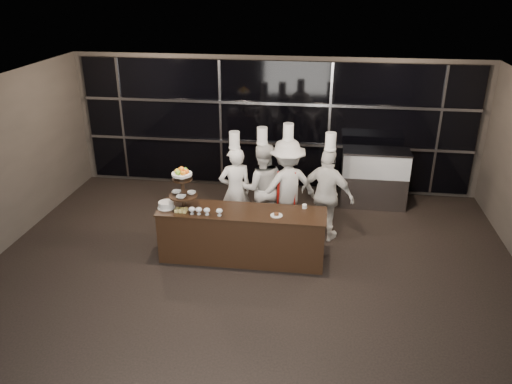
# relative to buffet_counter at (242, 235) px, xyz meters

# --- Properties ---
(room) EXTENTS (10.00, 10.00, 10.00)m
(room) POSITION_rel_buffet_counter_xyz_m (0.21, -1.74, 1.03)
(room) COLOR black
(room) RESTS_ON ground
(window_wall) EXTENTS (8.60, 0.10, 2.80)m
(window_wall) POSITION_rel_buffet_counter_xyz_m (0.21, 3.19, 1.04)
(window_wall) COLOR black
(window_wall) RESTS_ON ground
(buffet_counter) EXTENTS (2.84, 0.74, 0.92)m
(buffet_counter) POSITION_rel_buffet_counter_xyz_m (0.00, 0.00, 0.00)
(buffet_counter) COLOR black
(buffet_counter) RESTS_ON ground
(display_stand) EXTENTS (0.48, 0.48, 0.74)m
(display_stand) POSITION_rel_buffet_counter_xyz_m (-1.00, -0.00, 0.87)
(display_stand) COLOR black
(display_stand) RESTS_ON buffet_counter
(compotes) EXTENTS (0.57, 0.11, 0.12)m
(compotes) POSITION_rel_buffet_counter_xyz_m (-0.59, -0.22, 0.54)
(compotes) COLOR silver
(compotes) RESTS_ON buffet_counter
(layer_cake) EXTENTS (0.30, 0.30, 0.11)m
(layer_cake) POSITION_rel_buffet_counter_xyz_m (-1.29, -0.05, 0.51)
(layer_cake) COLOR white
(layer_cake) RESTS_ON buffet_counter
(pastry_squares) EXTENTS (0.20, 0.13, 0.05)m
(pastry_squares) POSITION_rel_buffet_counter_xyz_m (-1.00, -0.17, 0.48)
(pastry_squares) COLOR #F3DD77
(pastry_squares) RESTS_ON buffet_counter
(small_plate) EXTENTS (0.20, 0.20, 0.05)m
(small_plate) POSITION_rel_buffet_counter_xyz_m (0.60, -0.10, 0.47)
(small_plate) COLOR white
(small_plate) RESTS_ON buffet_counter
(chef_cup) EXTENTS (0.08, 0.08, 0.07)m
(chef_cup) POSITION_rel_buffet_counter_xyz_m (1.04, 0.25, 0.49)
(chef_cup) COLOR white
(chef_cup) RESTS_ON buffet_counter
(display_case) EXTENTS (1.38, 0.60, 1.24)m
(display_case) POSITION_rel_buffet_counter_xyz_m (2.40, 2.56, 0.22)
(display_case) COLOR #A5A5AA
(display_case) RESTS_ON ground
(chef_a) EXTENTS (0.73, 0.62, 2.00)m
(chef_a) POSITION_rel_buffet_counter_xyz_m (-0.28, 0.97, 0.41)
(chef_a) COLOR white
(chef_a) RESTS_ON ground
(chef_b) EXTENTS (0.97, 0.83, 2.05)m
(chef_b) POSITION_rel_buffet_counter_xyz_m (0.20, 1.14, 0.42)
(chef_b) COLOR silver
(chef_b) RESTS_ON ground
(chef_c) EXTENTS (1.37, 1.16, 2.14)m
(chef_c) POSITION_rel_buffet_counter_xyz_m (0.67, 1.15, 0.46)
(chef_c) COLOR silver
(chef_c) RESTS_ON ground
(chef_d) EXTENTS (1.12, 0.82, 2.06)m
(chef_d) POSITION_rel_buffet_counter_xyz_m (1.42, 0.94, 0.43)
(chef_d) COLOR white
(chef_d) RESTS_ON ground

